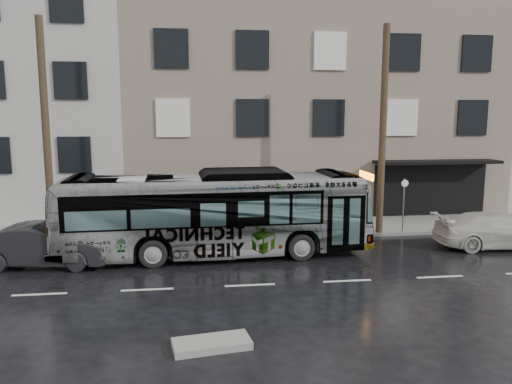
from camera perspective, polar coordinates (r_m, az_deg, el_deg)
ground at (r=18.49m, az=-1.61°, el=-8.03°), size 120.00×120.00×0.00m
sidewalk at (r=23.18m, az=-2.83°, el=-4.35°), size 90.00×3.60×0.15m
building_taupe at (r=31.04m, az=5.28°, el=9.08°), size 20.00×12.00×11.00m
utility_pole_front at (r=22.48m, az=14.29°, el=6.76°), size 0.30×0.30×9.00m
utility_pole_rear at (r=21.69m, az=-22.86°, el=6.27°), size 0.30×0.30×9.00m
sign_post at (r=23.25m, az=16.50°, el=-1.46°), size 0.06×0.06×2.40m
bus at (r=19.04m, az=-4.79°, el=-2.47°), size 11.87×3.17×3.28m
white_sedan at (r=22.54m, az=25.65°, el=-3.98°), size 4.96×2.29×1.41m
dark_sedan at (r=19.35m, az=-23.00°, el=-5.65°), size 4.76×2.04×1.52m
slush_pile at (r=12.19m, az=-5.08°, el=-16.89°), size 1.90×1.06×0.18m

